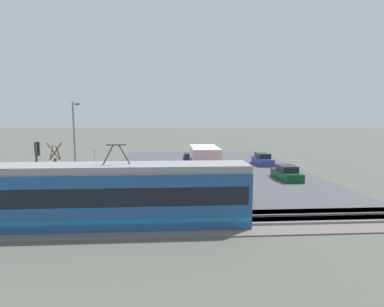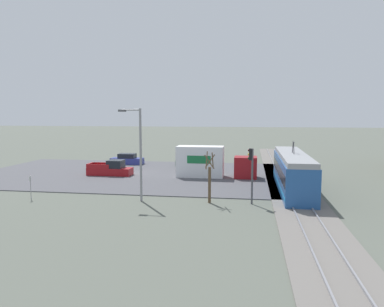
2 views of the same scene
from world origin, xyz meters
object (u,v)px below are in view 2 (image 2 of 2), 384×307
(sedan_car_0, at_px, (127,160))
(sedan_car_1, at_px, (192,162))
(pickup_truck, at_px, (111,169))
(street_tree, at_px, (210,180))
(street_lamp_near_crossing, at_px, (138,148))
(traffic_light_pole, at_px, (251,168))
(light_rail_tram, at_px, (293,172))
(box_truck, at_px, (211,163))
(no_parking_sign, at_px, (30,185))

(sedan_car_0, relative_size, sedan_car_1, 1.05)
(pickup_truck, distance_m, street_tree, 17.64)
(street_tree, height_order, street_lamp_near_crossing, street_lamp_near_crossing)
(sedan_car_1, xyz_separation_m, traffic_light_pole, (20.81, 8.15, 2.35))
(pickup_truck, bearing_deg, traffic_light_pole, 54.90)
(pickup_truck, height_order, street_tree, street_tree)
(street_tree, bearing_deg, light_rail_tram, 130.36)
(street_lamp_near_crossing, bearing_deg, pickup_truck, -149.30)
(box_truck, relative_size, street_tree, 2.14)
(sedan_car_1, bearing_deg, street_tree, 12.79)
(street_tree, distance_m, street_lamp_near_crossing, 6.53)
(pickup_truck, bearing_deg, sedan_car_1, 137.70)
(pickup_truck, xyz_separation_m, sedan_car_1, (-9.20, 8.37, -0.10))
(light_rail_tram, height_order, sedan_car_0, light_rail_tram)
(box_truck, height_order, pickup_truck, box_truck)
(street_tree, height_order, no_parking_sign, street_tree)
(street_lamp_near_crossing, bearing_deg, sedan_car_0, -158.83)
(box_truck, bearing_deg, no_parking_sign, -47.32)
(pickup_truck, height_order, sedan_car_0, pickup_truck)
(box_truck, height_order, sedan_car_0, box_truck)
(street_lamp_near_crossing, height_order, no_parking_sign, street_lamp_near_crossing)
(box_truck, bearing_deg, street_lamp_near_crossing, -20.97)
(light_rail_tram, distance_m, street_lamp_near_crossing, 15.11)
(pickup_truck, bearing_deg, sedan_car_0, -172.62)
(light_rail_tram, height_order, street_lamp_near_crossing, street_lamp_near_crossing)
(light_rail_tram, relative_size, pickup_truck, 2.89)
(light_rail_tram, height_order, no_parking_sign, light_rail_tram)
(light_rail_tram, distance_m, sedan_car_1, 19.06)
(sedan_car_0, distance_m, street_lamp_near_crossing, 23.50)
(pickup_truck, height_order, no_parking_sign, no_parking_sign)
(sedan_car_1, bearing_deg, sedan_car_0, -92.48)
(sedan_car_0, xyz_separation_m, no_parking_sign, (22.30, -1.18, 0.53))
(street_tree, xyz_separation_m, no_parking_sign, (0.96, -15.55, -0.70))
(traffic_light_pole, xyz_separation_m, street_lamp_near_crossing, (0.40, -9.39, 1.52))
(sedan_car_0, distance_m, sedan_car_1, 9.63)
(pickup_truck, distance_m, sedan_car_1, 12.44)
(sedan_car_1, relative_size, street_lamp_near_crossing, 0.56)
(sedan_car_0, bearing_deg, light_rail_tram, -124.80)
(street_tree, bearing_deg, box_truck, -174.55)
(street_lamp_near_crossing, bearing_deg, light_rail_tram, 116.08)
(street_lamp_near_crossing, bearing_deg, box_truck, 159.03)
(light_rail_tram, xyz_separation_m, sedan_car_1, (-14.68, -12.10, -1.13))
(traffic_light_pole, bearing_deg, pickup_truck, -125.10)
(light_rail_tram, distance_m, traffic_light_pole, 7.40)
(light_rail_tram, height_order, sedan_car_1, light_rail_tram)
(light_rail_tram, xyz_separation_m, no_parking_sign, (7.21, -22.90, -0.55))
(traffic_light_pole, xyz_separation_m, street_tree, (0.11, -3.40, -1.06))
(box_truck, xyz_separation_m, no_parking_sign, (13.26, -14.38, -0.48))
(traffic_light_pole, relative_size, street_tree, 1.07)
(pickup_truck, bearing_deg, street_tree, 48.22)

